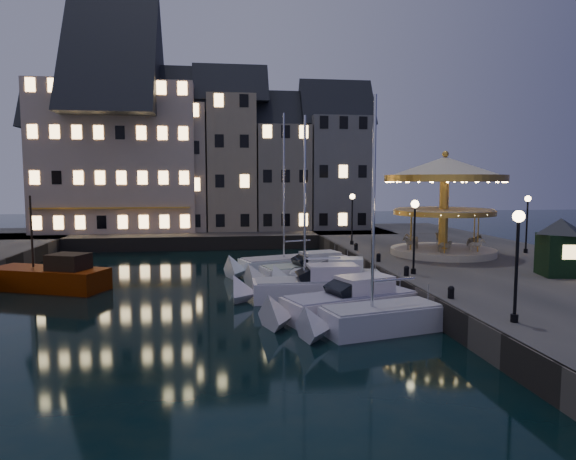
{
  "coord_description": "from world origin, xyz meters",
  "views": [
    {
      "loc": [
        -3.67,
        -26.37,
        6.56
      ],
      "look_at": [
        1.0,
        8.0,
        3.2
      ],
      "focal_mm": 32.0,
      "sensor_mm": 36.0,
      "label": 1
    }
  ],
  "objects": [
    {
      "name": "motorboat_e",
      "position": [
        1.7,
        5.72,
        0.64
      ],
      "size": [
        7.3,
        3.75,
        2.15
      ],
      "color": "silver",
      "rests_on": "ground"
    },
    {
      "name": "quaywall_e",
      "position": [
        6.0,
        6.0,
        0.65
      ],
      "size": [
        0.15,
        44.0,
        1.3
      ],
      "primitive_type": "cube",
      "color": "#47423A",
      "rests_on": "ground"
    },
    {
      "name": "townhouse_ne",
      "position": [
        3.2,
        30.0,
        7.78
      ],
      "size": [
        6.16,
        8.0,
        12.8
      ],
      "color": "gray",
      "rests_on": "quay_north"
    },
    {
      "name": "ticket_kiosk",
      "position": [
        14.97,
        -0.61,
        3.45
      ],
      "size": [
        3.09,
        3.09,
        3.63
      ],
      "color": "black",
      "rests_on": "quay_east"
    },
    {
      "name": "quay_north",
      "position": [
        -8.0,
        28.0,
        0.65
      ],
      "size": [
        44.0,
        12.0,
        1.3
      ],
      "primitive_type": "cube",
      "color": "#474442",
      "rests_on": "ground"
    },
    {
      "name": "ground",
      "position": [
        0.0,
        0.0,
        0.0
      ],
      "size": [
        160.0,
        160.0,
        0.0
      ],
      "primitive_type": "plane",
      "color": "black",
      "rests_on": "ground"
    },
    {
      "name": "bollard_b",
      "position": [
        6.6,
        0.5,
        1.6
      ],
      "size": [
        0.3,
        0.3,
        0.57
      ],
      "color": "black",
      "rests_on": "quay_east"
    },
    {
      "name": "hotel_corner",
      "position": [
        -14.0,
        30.0,
        9.78
      ],
      "size": [
        17.6,
        9.0,
        16.8
      ],
      "color": "beige",
      "rests_on": "quay_north"
    },
    {
      "name": "townhouse_nf",
      "position": [
        9.25,
        30.0,
        8.28
      ],
      "size": [
        6.82,
        8.0,
        13.8
      ],
      "color": "slate",
      "rests_on": "quay_north"
    },
    {
      "name": "streetlamp_a",
      "position": [
        7.2,
        -9.0,
        4.02
      ],
      "size": [
        0.44,
        0.44,
        4.17
      ],
      "color": "black",
      "rests_on": "quay_east"
    },
    {
      "name": "carousel",
      "position": [
        12.1,
        7.93,
        6.12
      ],
      "size": [
        8.36,
        8.36,
        7.32
      ],
      "color": "beige",
      "rests_on": "quay_east"
    },
    {
      "name": "bollard_c",
      "position": [
        6.6,
        5.5,
        1.6
      ],
      "size": [
        0.3,
        0.3,
        0.57
      ],
      "color": "black",
      "rests_on": "quay_east"
    },
    {
      "name": "motorboat_b",
      "position": [
        2.17,
        -2.99,
        0.64
      ],
      "size": [
        7.66,
        4.48,
        2.15
      ],
      "color": "silver",
      "rests_on": "ground"
    },
    {
      "name": "streetlamp_c",
      "position": [
        7.2,
        14.5,
        4.02
      ],
      "size": [
        0.44,
        0.44,
        4.17
      ],
      "color": "black",
      "rests_on": "quay_east"
    },
    {
      "name": "bollard_d",
      "position": [
        6.6,
        11.0,
        1.6
      ],
      "size": [
        0.3,
        0.3,
        0.57
      ],
      "color": "black",
      "rests_on": "quay_east"
    },
    {
      "name": "quay_east",
      "position": [
        14.0,
        6.0,
        0.65
      ],
      "size": [
        16.0,
        56.0,
        1.3
      ],
      "primitive_type": "cube",
      "color": "#474442",
      "rests_on": "ground"
    },
    {
      "name": "motorboat_d",
      "position": [
        2.8,
        3.45,
        0.63
      ],
      "size": [
        6.48,
        3.45,
        2.15
      ],
      "color": "silver",
      "rests_on": "ground"
    },
    {
      "name": "streetlamp_d",
      "position": [
        18.5,
        8.0,
        4.02
      ],
      "size": [
        0.44,
        0.44,
        4.17
      ],
      "color": "black",
      "rests_on": "quay_east"
    },
    {
      "name": "townhouse_na",
      "position": [
        -19.5,
        30.0,
        7.78
      ],
      "size": [
        5.5,
        8.0,
        12.8
      ],
      "color": "gray",
      "rests_on": "quay_north"
    },
    {
      "name": "bollard_a",
      "position": [
        6.6,
        -5.0,
        1.6
      ],
      "size": [
        0.3,
        0.3,
        0.57
      ],
      "color": "black",
      "rests_on": "quay_east"
    },
    {
      "name": "streetlamp_b",
      "position": [
        7.2,
        1.0,
        4.02
      ],
      "size": [
        0.44,
        0.44,
        4.17
      ],
      "color": "black",
      "rests_on": "quay_east"
    },
    {
      "name": "motorboat_c",
      "position": [
        1.25,
        0.94,
        0.68
      ],
      "size": [
        8.13,
        2.23,
        10.81
      ],
      "color": "white",
      "rests_on": "ground"
    },
    {
      "name": "townhouse_nd",
      "position": [
        -2.25,
        30.0,
        9.28
      ],
      "size": [
        5.5,
        8.0,
        15.8
      ],
      "color": "gray",
      "rests_on": "quay_north"
    },
    {
      "name": "motorboat_f",
      "position": [
        1.05,
        9.32,
        0.53
      ],
      "size": [
        8.65,
        4.76,
        11.61
      ],
      "color": "silver",
      "rests_on": "ground"
    },
    {
      "name": "townhouse_nb",
      "position": [
        -14.05,
        30.0,
        8.28
      ],
      "size": [
        6.16,
        8.0,
        13.8
      ],
      "color": "gray",
      "rests_on": "quay_north"
    },
    {
      "name": "motorboat_a",
      "position": [
        2.78,
        -5.45,
        0.54
      ],
      "size": [
        6.41,
        3.35,
        10.55
      ],
      "color": "silver",
      "rests_on": "ground"
    },
    {
      "name": "quaywall_n",
      "position": [
        -6.0,
        22.0,
        0.65
      ],
      "size": [
        48.0,
        0.15,
        1.3
      ],
      "primitive_type": "cube",
      "color": "#47423A",
      "rests_on": "ground"
    },
    {
      "name": "red_fishing_boat",
      "position": [
        -13.76,
        5.66,
        0.69
      ],
      "size": [
        7.6,
        5.05,
        5.86
      ],
      "color": "#691E00",
      "rests_on": "ground"
    },
    {
      "name": "townhouse_nc",
      "position": [
        -8.0,
        30.0,
        8.78
      ],
      "size": [
        6.82,
        8.0,
        14.8
      ],
      "color": "tan",
      "rests_on": "quay_north"
    }
  ]
}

